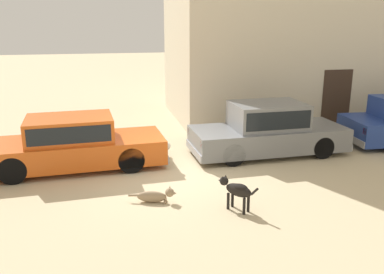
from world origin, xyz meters
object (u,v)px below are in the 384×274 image
parked_sedan_nearest (72,143)px  parked_sedan_second (268,129)px  stray_dog_spotted (156,196)px  stray_dog_tan (237,189)px

parked_sedan_nearest → parked_sedan_second: (5.45, 0.04, 0.05)m
stray_dog_spotted → parked_sedan_second: bearing=52.0°
stray_dog_tan → parked_sedan_second: bearing=-69.1°
stray_dog_spotted → stray_dog_tan: size_ratio=1.26×
parked_sedan_second → stray_dog_spotted: 4.53m
stray_dog_tan → stray_dog_spotted: bearing=27.7°
parked_sedan_nearest → parked_sedan_second: size_ratio=1.07×
parked_sedan_nearest → stray_dog_tan: bearing=-47.5°
parked_sedan_nearest → parked_sedan_second: 5.45m
stray_dog_tan → parked_sedan_nearest: bearing=7.8°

